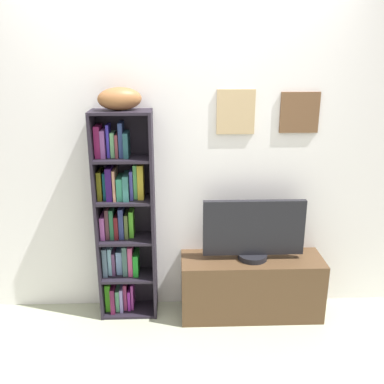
% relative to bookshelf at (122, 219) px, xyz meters
% --- Properties ---
extents(back_wall, '(4.80, 0.08, 2.43)m').
position_rel_bookshelf_xyz_m(back_wall, '(0.43, 0.12, 0.44)').
color(back_wall, silver).
rests_on(back_wall, ground).
extents(bookshelf, '(0.43, 0.24, 1.58)m').
position_rel_bookshelf_xyz_m(bookshelf, '(0.00, 0.00, 0.00)').
color(bookshelf, black).
rests_on(bookshelf, ground).
extents(football, '(0.33, 0.22, 0.16)m').
position_rel_bookshelf_xyz_m(football, '(0.03, -0.03, 0.88)').
color(football, brown).
rests_on(football, bookshelf).
extents(tv_stand, '(1.07, 0.35, 0.47)m').
position_rel_bookshelf_xyz_m(tv_stand, '(0.97, -0.09, -0.54)').
color(tv_stand, '#4E3622').
rests_on(tv_stand, ground).
extents(television, '(0.75, 0.22, 0.46)m').
position_rel_bookshelf_xyz_m(television, '(0.97, -0.09, -0.07)').
color(television, black).
rests_on(television, tv_stand).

